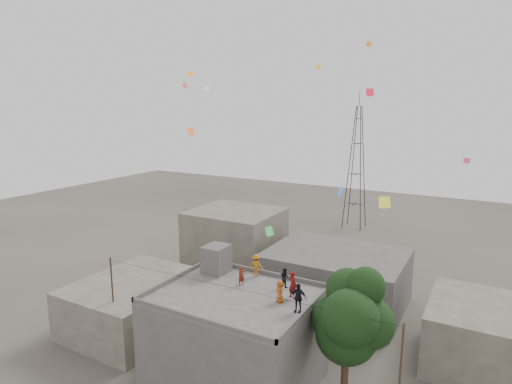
{
  "coord_description": "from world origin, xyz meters",
  "views": [
    {
      "loc": [
        13.63,
        -21.51,
        17.93
      ],
      "look_at": [
        0.4,
        2.02,
        12.5
      ],
      "focal_mm": 30.0,
      "sensor_mm": 36.0,
      "label": 1
    }
  ],
  "objects_px": {
    "stair_head_box": "(216,259)",
    "transmission_tower": "(356,168)",
    "person_dark_adult": "(298,298)",
    "person_red_adult": "(293,285)",
    "tree": "(351,319)"
  },
  "relations": [
    {
      "from": "stair_head_box",
      "to": "transmission_tower",
      "type": "height_order",
      "value": "transmission_tower"
    },
    {
      "from": "tree",
      "to": "person_red_adult",
      "type": "distance_m",
      "value": 4.19
    },
    {
      "from": "stair_head_box",
      "to": "tree",
      "type": "relative_size",
      "value": 0.22
    },
    {
      "from": "person_red_adult",
      "to": "person_dark_adult",
      "type": "xyz_separation_m",
      "value": [
        1.04,
        -1.55,
        0.0
      ]
    },
    {
      "from": "stair_head_box",
      "to": "transmission_tower",
      "type": "relative_size",
      "value": 0.1
    },
    {
      "from": "stair_head_box",
      "to": "transmission_tower",
      "type": "distance_m",
      "value": 37.46
    },
    {
      "from": "person_red_adult",
      "to": "person_dark_adult",
      "type": "height_order",
      "value": "person_dark_adult"
    },
    {
      "from": "tree",
      "to": "transmission_tower",
      "type": "distance_m",
      "value": 41.12
    },
    {
      "from": "tree",
      "to": "stair_head_box",
      "type": "bearing_deg",
      "value": 169.26
    },
    {
      "from": "person_dark_adult",
      "to": "transmission_tower",
      "type": "bearing_deg",
      "value": 92.26
    },
    {
      "from": "tree",
      "to": "person_red_adult",
      "type": "height_order",
      "value": "tree"
    },
    {
      "from": "tree",
      "to": "person_red_adult",
      "type": "bearing_deg",
      "value": 167.87
    },
    {
      "from": "stair_head_box",
      "to": "person_dark_adult",
      "type": "xyz_separation_m",
      "value": [
        7.6,
        -2.7,
        -0.13
      ]
    },
    {
      "from": "stair_head_box",
      "to": "person_red_adult",
      "type": "height_order",
      "value": "stair_head_box"
    },
    {
      "from": "transmission_tower",
      "to": "person_dark_adult",
      "type": "relative_size",
      "value": 11.46
    }
  ]
}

